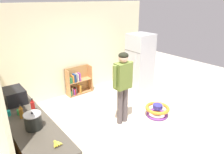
{
  "coord_description": "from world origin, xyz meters",
  "views": [
    {
      "loc": [
        -2.95,
        -3.1,
        2.83
      ],
      "look_at": [
        -0.03,
        0.56,
        1.01
      ],
      "focal_mm": 33.12,
      "sensor_mm": 36.0,
      "label": 1
    }
  ],
  "objects_px": {
    "blue_cup": "(35,114)",
    "kitchen_counter": "(33,143)",
    "teal_cup": "(8,113)",
    "ketchup_bottle": "(33,106)",
    "green_cup": "(19,112)",
    "microwave": "(14,96)",
    "baby_walker": "(157,110)",
    "banana_bunch": "(56,143)",
    "amber_bottle": "(21,113)",
    "standing_person": "(123,82)",
    "bookshelf": "(77,82)",
    "crock_pot": "(33,121)",
    "refrigerator": "(140,62)"
  },
  "relations": [
    {
      "from": "green_cup",
      "to": "teal_cup",
      "type": "bearing_deg",
      "value": 153.28
    },
    {
      "from": "kitchen_counter",
      "to": "teal_cup",
      "type": "distance_m",
      "value": 0.67
    },
    {
      "from": "blue_cup",
      "to": "kitchen_counter",
      "type": "bearing_deg",
      "value": -147.82
    },
    {
      "from": "microwave",
      "to": "baby_walker",
      "type": "bearing_deg",
      "value": -21.25
    },
    {
      "from": "baby_walker",
      "to": "crock_pot",
      "type": "xyz_separation_m",
      "value": [
        -2.98,
        0.06,
        0.87
      ]
    },
    {
      "from": "bookshelf",
      "to": "blue_cup",
      "type": "relative_size",
      "value": 8.95
    },
    {
      "from": "green_cup",
      "to": "teal_cup",
      "type": "distance_m",
      "value": 0.18
    },
    {
      "from": "baby_walker",
      "to": "blue_cup",
      "type": "relative_size",
      "value": 6.36
    },
    {
      "from": "kitchen_counter",
      "to": "amber_bottle",
      "type": "height_order",
      "value": "amber_bottle"
    },
    {
      "from": "teal_cup",
      "to": "ketchup_bottle",
      "type": "bearing_deg",
      "value": -15.35
    },
    {
      "from": "refrigerator",
      "to": "banana_bunch",
      "type": "height_order",
      "value": "refrigerator"
    },
    {
      "from": "bookshelf",
      "to": "baby_walker",
      "type": "distance_m",
      "value": 2.58
    },
    {
      "from": "microwave",
      "to": "kitchen_counter",
      "type": "bearing_deg",
      "value": -91.06
    },
    {
      "from": "microwave",
      "to": "teal_cup",
      "type": "xyz_separation_m",
      "value": [
        -0.23,
        -0.44,
        -0.09
      ]
    },
    {
      "from": "banana_bunch",
      "to": "blue_cup",
      "type": "distance_m",
      "value": 0.93
    },
    {
      "from": "refrigerator",
      "to": "microwave",
      "type": "bearing_deg",
      "value": -174.13
    },
    {
      "from": "ketchup_bottle",
      "to": "green_cup",
      "type": "distance_m",
      "value": 0.24
    },
    {
      "from": "bookshelf",
      "to": "crock_pot",
      "type": "relative_size",
      "value": 2.95
    },
    {
      "from": "baby_walker",
      "to": "standing_person",
      "type": "bearing_deg",
      "value": 157.74
    },
    {
      "from": "banana_bunch",
      "to": "amber_bottle",
      "type": "relative_size",
      "value": 0.64
    },
    {
      "from": "green_cup",
      "to": "blue_cup",
      "type": "bearing_deg",
      "value": -48.71
    },
    {
      "from": "refrigerator",
      "to": "blue_cup",
      "type": "distance_m",
      "value": 3.93
    },
    {
      "from": "refrigerator",
      "to": "banana_bunch",
      "type": "bearing_deg",
      "value": -151.25
    },
    {
      "from": "microwave",
      "to": "ketchup_bottle",
      "type": "relative_size",
      "value": 1.95
    },
    {
      "from": "bookshelf",
      "to": "banana_bunch",
      "type": "height_order",
      "value": "banana_bunch"
    },
    {
      "from": "microwave",
      "to": "standing_person",
      "type": "bearing_deg",
      "value": -20.83
    },
    {
      "from": "bookshelf",
      "to": "green_cup",
      "type": "height_order",
      "value": "green_cup"
    },
    {
      "from": "banana_bunch",
      "to": "ketchup_bottle",
      "type": "relative_size",
      "value": 0.64
    },
    {
      "from": "bookshelf",
      "to": "microwave",
      "type": "xyz_separation_m",
      "value": [
        -2.05,
        -1.25,
        0.66
      ]
    },
    {
      "from": "refrigerator",
      "to": "teal_cup",
      "type": "xyz_separation_m",
      "value": [
        -4.12,
        -0.84,
        0.06
      ]
    },
    {
      "from": "kitchen_counter",
      "to": "refrigerator",
      "type": "height_order",
      "value": "refrigerator"
    },
    {
      "from": "refrigerator",
      "to": "green_cup",
      "type": "height_order",
      "value": "refrigerator"
    },
    {
      "from": "baby_walker",
      "to": "microwave",
      "type": "relative_size",
      "value": 1.26
    },
    {
      "from": "refrigerator",
      "to": "blue_cup",
      "type": "xyz_separation_m",
      "value": [
        -3.75,
        -1.15,
        0.06
      ]
    },
    {
      "from": "amber_bottle",
      "to": "teal_cup",
      "type": "distance_m",
      "value": 0.28
    },
    {
      "from": "bookshelf",
      "to": "crock_pot",
      "type": "distance_m",
      "value": 3.18
    },
    {
      "from": "baby_walker",
      "to": "bookshelf",
      "type": "bearing_deg",
      "value": 110.9
    },
    {
      "from": "microwave",
      "to": "teal_cup",
      "type": "distance_m",
      "value": 0.51
    },
    {
      "from": "crock_pot",
      "to": "microwave",
      "type": "bearing_deg",
      "value": 89.29
    },
    {
      "from": "baby_walker",
      "to": "microwave",
      "type": "height_order",
      "value": "microwave"
    },
    {
      "from": "refrigerator",
      "to": "blue_cup",
      "type": "height_order",
      "value": "refrigerator"
    },
    {
      "from": "banana_bunch",
      "to": "amber_bottle",
      "type": "xyz_separation_m",
      "value": [
        -0.16,
        1.02,
        0.07
      ]
    },
    {
      "from": "crock_pot",
      "to": "green_cup",
      "type": "distance_m",
      "value": 0.57
    },
    {
      "from": "bookshelf",
      "to": "banana_bunch",
      "type": "bearing_deg",
      "value": -123.73
    },
    {
      "from": "kitchen_counter",
      "to": "ketchup_bottle",
      "type": "distance_m",
      "value": 0.64
    },
    {
      "from": "refrigerator",
      "to": "crock_pot",
      "type": "height_order",
      "value": "refrigerator"
    },
    {
      "from": "green_cup",
      "to": "baby_walker",
      "type": "bearing_deg",
      "value": -11.67
    },
    {
      "from": "kitchen_counter",
      "to": "standing_person",
      "type": "xyz_separation_m",
      "value": [
        2.11,
        0.04,
        0.59
      ]
    },
    {
      "from": "ketchup_bottle",
      "to": "blue_cup",
      "type": "distance_m",
      "value": 0.21
    },
    {
      "from": "banana_bunch",
      "to": "amber_bottle",
      "type": "height_order",
      "value": "amber_bottle"
    }
  ]
}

